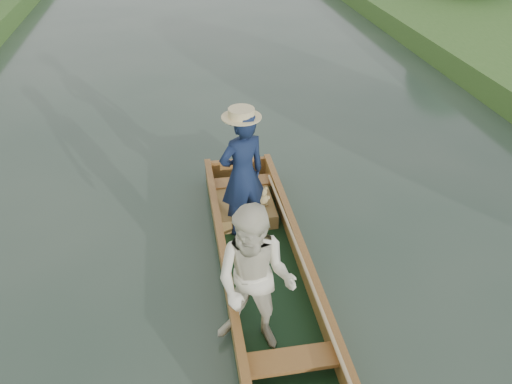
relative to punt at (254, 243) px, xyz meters
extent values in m
plane|color=#283D30|center=(0.15, 0.14, -0.69)|extent=(120.00, 120.00, 0.00)
cube|color=black|center=(0.15, 0.14, -0.65)|extent=(1.10, 5.00, 0.08)
cube|color=#A07031|center=(-0.36, 0.14, -0.45)|extent=(0.08, 5.00, 0.32)
cube|color=#A07031|center=(0.66, 0.14, -0.45)|extent=(0.08, 5.00, 0.32)
cube|color=#A07031|center=(0.15, 2.60, -0.45)|extent=(1.10, 0.08, 0.32)
cube|color=#A07031|center=(-0.36, 0.14, -0.27)|extent=(0.10, 5.00, 0.04)
cube|color=#A07031|center=(0.66, 0.14, -0.27)|extent=(0.10, 5.00, 0.04)
cube|color=#A07031|center=(0.15, 2.04, -0.39)|extent=(0.94, 0.30, 0.05)
cube|color=#A07031|center=(0.15, -1.46, -0.39)|extent=(0.94, 0.30, 0.05)
imported|color=#131F3D|center=(0.02, 1.09, 0.32)|extent=(0.80, 0.66, 1.88)
cylinder|color=beige|center=(0.02, 1.09, 1.22)|extent=(0.52, 0.52, 0.12)
imported|color=#EBE5C7|center=(-0.15, -0.97, 0.29)|extent=(1.08, 0.99, 1.81)
cube|color=brown|center=(0.11, 1.47, -0.50)|extent=(0.85, 0.90, 0.22)
sphere|color=tan|center=(0.35, 1.37, -0.30)|extent=(0.18, 0.18, 0.18)
sphere|color=tan|center=(0.35, 1.36, -0.16)|extent=(0.13, 0.13, 0.13)
sphere|color=tan|center=(0.30, 1.36, -0.11)|extent=(0.05, 0.05, 0.05)
sphere|color=tan|center=(0.40, 1.36, -0.11)|extent=(0.05, 0.05, 0.05)
sphere|color=tan|center=(0.35, 1.31, -0.18)|extent=(0.05, 0.05, 0.05)
sphere|color=tan|center=(0.27, 1.35, -0.27)|extent=(0.06, 0.06, 0.06)
sphere|color=tan|center=(0.43, 1.35, -0.27)|extent=(0.06, 0.06, 0.06)
sphere|color=tan|center=(0.31, 1.34, -0.37)|extent=(0.07, 0.07, 0.07)
sphere|color=tan|center=(0.40, 1.34, -0.37)|extent=(0.07, 0.07, 0.07)
cylinder|color=silver|center=(0.01, 2.04, -0.36)|extent=(0.07, 0.07, 0.01)
cylinder|color=silver|center=(0.01, 2.04, -0.32)|extent=(0.01, 0.01, 0.08)
ellipsoid|color=silver|center=(0.01, 2.04, -0.27)|extent=(0.09, 0.09, 0.05)
cylinder|color=tan|center=(0.58, -0.09, -0.23)|extent=(0.04, 4.22, 0.19)
camera|label=1|loc=(-0.77, -4.69, 3.87)|focal=35.00mm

